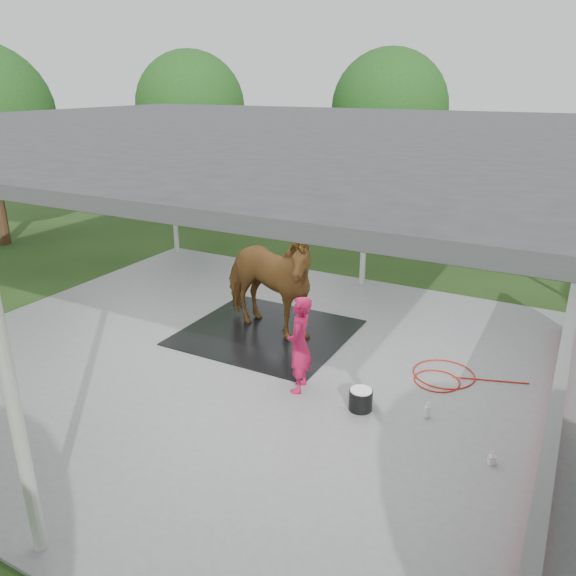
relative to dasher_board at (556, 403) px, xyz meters
The scene contains 12 objects.
ground 4.64m from the dasher_board, behind, with size 100.00×100.00×0.00m, color #1E3814.
concrete_slab 4.63m from the dasher_board, behind, with size 12.00×10.00×0.05m, color slate.
pavilion_structure 5.70m from the dasher_board, behind, with size 12.60×10.60×4.05m.
dasher_board is the anchor object (origin of this frame).
tree_belt 5.43m from the dasher_board, 168.18° to the left, with size 28.00×28.00×5.80m.
rubber_mat 5.34m from the dasher_board, 168.10° to the left, with size 3.08×2.88×0.02m, color black.
horse 5.34m from the dasher_board, 168.10° to the left, with size 1.12×2.47×2.08m, color brown.
handler 3.71m from the dasher_board, behind, with size 0.58×0.38×1.58m, color #B11240.
wash_bucket 2.67m from the dasher_board, 167.08° to the right, with size 0.36×0.36×0.33m.
soap_bottle_a 1.72m from the dasher_board, 168.25° to the right, with size 0.10×0.10×0.26m, color silver.
soap_bottle_b 1.26m from the dasher_board, 121.39° to the right, with size 0.09×0.09×0.19m, color #338CD8.
hose_coil 2.05m from the dasher_board, 150.56° to the left, with size 1.83×1.18×0.02m.
Camera 1 is at (4.51, -7.54, 4.71)m, focal length 35.00 mm.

